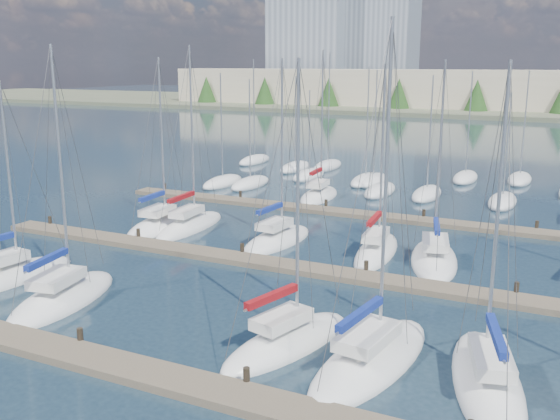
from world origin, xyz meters
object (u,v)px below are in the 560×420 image
at_px(sailboat_k, 376,251).
at_px(sailboat_f, 487,381).
at_px(sailboat_e, 371,359).
at_px(sailboat_b, 8,278).
at_px(sailboat_o, 319,196).
at_px(sailboat_j, 277,240).
at_px(sailboat_h, 161,225).
at_px(sailboat_d, 287,342).
at_px(sailboat_c, 63,298).
at_px(sailboat_i, 190,226).
at_px(sailboat_l, 434,259).

relative_size(sailboat_k, sailboat_f, 0.99).
relative_size(sailboat_e, sailboat_b, 1.22).
distance_m(sailboat_o, sailboat_j, 14.59).
bearing_deg(sailboat_h, sailboat_d, -43.56).
height_order(sailboat_o, sailboat_e, sailboat_e).
bearing_deg(sailboat_c, sailboat_k, 40.68).
bearing_deg(sailboat_b, sailboat_j, 58.06).
xyz_separation_m(sailboat_j, sailboat_e, (10.93, -13.80, -0.00)).
bearing_deg(sailboat_e, sailboat_b, -173.82).
bearing_deg(sailboat_i, sailboat_k, -3.62).
xyz_separation_m(sailboat_o, sailboat_e, (13.79, -28.10, -0.01)).
relative_size(sailboat_d, sailboat_c, 0.95).
xyz_separation_m(sailboat_j, sailboat_b, (-10.08, -13.18, -0.01)).
bearing_deg(sailboat_o, sailboat_k, -59.84).
distance_m(sailboat_o, sailboat_k, 16.87).
distance_m(sailboat_l, sailboat_e, 14.18).
xyz_separation_m(sailboat_d, sailboat_i, (-14.53, 14.38, 0.01)).
xyz_separation_m(sailboat_h, sailboat_j, (9.34, 0.21, 0.01)).
distance_m(sailboat_l, sailboat_f, 14.83).
relative_size(sailboat_l, sailboat_f, 1.01).
xyz_separation_m(sailboat_d, sailboat_c, (-12.34, -0.30, -0.01)).
distance_m(sailboat_h, sailboat_d, 21.46).
relative_size(sailboat_c, sailboat_e, 0.95).
bearing_deg(sailboat_c, sailboat_o, 75.30).
height_order(sailboat_k, sailboat_f, sailboat_f).
xyz_separation_m(sailboat_c, sailboat_l, (15.45, 14.50, -0.00)).
relative_size(sailboat_o, sailboat_l, 1.07).
height_order(sailboat_j, sailboat_k, sailboat_j).
bearing_deg(sailboat_c, sailboat_e, -9.03).
relative_size(sailboat_e, sailboat_i, 1.03).
xyz_separation_m(sailboat_l, sailboat_e, (0.58, -14.17, 0.00)).
bearing_deg(sailboat_j, sailboat_c, -105.07).
relative_size(sailboat_k, sailboat_i, 0.91).
relative_size(sailboat_d, sailboat_j, 0.99).
distance_m(sailboat_h, sailboat_c, 14.55).
height_order(sailboat_l, sailboat_f, sailboat_l).
height_order(sailboat_k, sailboat_e, sailboat_e).
xyz_separation_m(sailboat_k, sailboat_b, (-16.82, -13.61, -0.02)).
relative_size(sailboat_o, sailboat_f, 1.07).
height_order(sailboat_c, sailboat_j, sailboat_c).
distance_m(sailboat_c, sailboat_e, 16.03).
distance_m(sailboat_d, sailboat_c, 12.34).
distance_m(sailboat_d, sailboat_l, 14.54).
bearing_deg(sailboat_k, sailboat_c, -134.35).
relative_size(sailboat_l, sailboat_i, 0.93).
height_order(sailboat_h, sailboat_e, sailboat_e).
bearing_deg(sailboat_c, sailboat_h, 96.72).
distance_m(sailboat_j, sailboat_k, 6.75).
height_order(sailboat_h, sailboat_j, sailboat_h).
bearing_deg(sailboat_e, sailboat_c, -170.94).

